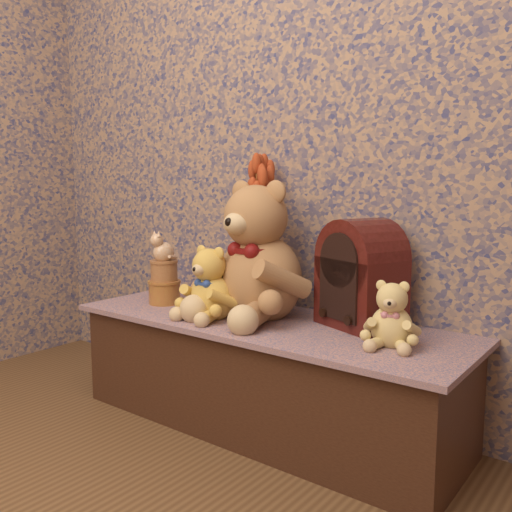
{
  "coord_description": "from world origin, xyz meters",
  "views": [
    {
      "loc": [
        1.15,
        -0.32,
        0.9
      ],
      "look_at": [
        0.0,
        1.2,
        0.64
      ],
      "focal_mm": 38.24,
      "sensor_mm": 36.0,
      "label": 1
    }
  ],
  "objects_px": {
    "ceramic_vase": "(261,284)",
    "cathedral_radio": "(361,273)",
    "teddy_large": "(260,244)",
    "cat_figurine": "(163,246)",
    "teddy_small": "(392,311)",
    "biscuit_tin_lower": "(165,292)",
    "teddy_medium": "(212,279)"
  },
  "relations": [
    {
      "from": "teddy_medium",
      "to": "ceramic_vase",
      "type": "bearing_deg",
      "value": 78.17
    },
    {
      "from": "teddy_medium",
      "to": "cat_figurine",
      "type": "bearing_deg",
      "value": 172.81
    },
    {
      "from": "ceramic_vase",
      "to": "biscuit_tin_lower",
      "type": "distance_m",
      "value": 0.41
    },
    {
      "from": "teddy_medium",
      "to": "teddy_small",
      "type": "distance_m",
      "value": 0.68
    },
    {
      "from": "teddy_large",
      "to": "teddy_small",
      "type": "relative_size",
      "value": 2.49
    },
    {
      "from": "cathedral_radio",
      "to": "ceramic_vase",
      "type": "bearing_deg",
      "value": -159.58
    },
    {
      "from": "biscuit_tin_lower",
      "to": "teddy_small",
      "type": "bearing_deg",
      "value": 0.6
    },
    {
      "from": "cathedral_radio",
      "to": "cat_figurine",
      "type": "xyz_separation_m",
      "value": [
        -0.81,
        -0.16,
        0.05
      ]
    },
    {
      "from": "cathedral_radio",
      "to": "biscuit_tin_lower",
      "type": "bearing_deg",
      "value": -147.7
    },
    {
      "from": "cat_figurine",
      "to": "ceramic_vase",
      "type": "bearing_deg",
      "value": 36.43
    },
    {
      "from": "teddy_large",
      "to": "teddy_medium",
      "type": "relative_size",
      "value": 1.89
    },
    {
      "from": "teddy_medium",
      "to": "biscuit_tin_lower",
      "type": "relative_size",
      "value": 2.24
    },
    {
      "from": "teddy_large",
      "to": "cat_figurine",
      "type": "bearing_deg",
      "value": -164.85
    },
    {
      "from": "cat_figurine",
      "to": "teddy_large",
      "type": "bearing_deg",
      "value": 22.38
    },
    {
      "from": "teddy_medium",
      "to": "cathedral_radio",
      "type": "height_order",
      "value": "cathedral_radio"
    },
    {
      "from": "biscuit_tin_lower",
      "to": "ceramic_vase",
      "type": "bearing_deg",
      "value": 23.79
    },
    {
      "from": "teddy_medium",
      "to": "teddy_small",
      "type": "xyz_separation_m",
      "value": [
        0.67,
        0.07,
        -0.03
      ]
    },
    {
      "from": "cathedral_radio",
      "to": "biscuit_tin_lower",
      "type": "height_order",
      "value": "cathedral_radio"
    },
    {
      "from": "teddy_small",
      "to": "teddy_large",
      "type": "bearing_deg",
      "value": 157.91
    },
    {
      "from": "teddy_small",
      "to": "cathedral_radio",
      "type": "bearing_deg",
      "value": 125.02
    },
    {
      "from": "cathedral_radio",
      "to": "biscuit_tin_lower",
      "type": "relative_size",
      "value": 2.93
    },
    {
      "from": "teddy_large",
      "to": "cat_figurine",
      "type": "relative_size",
      "value": 4.26
    },
    {
      "from": "ceramic_vase",
      "to": "teddy_large",
      "type": "bearing_deg",
      "value": -54.25
    },
    {
      "from": "ceramic_vase",
      "to": "cathedral_radio",
      "type": "bearing_deg",
      "value": -0.78
    },
    {
      "from": "teddy_medium",
      "to": "cat_figurine",
      "type": "xyz_separation_m",
      "value": [
        -0.31,
        0.06,
        0.1
      ]
    },
    {
      "from": "teddy_medium",
      "to": "teddy_small",
      "type": "relative_size",
      "value": 1.32
    },
    {
      "from": "cathedral_radio",
      "to": "cat_figurine",
      "type": "relative_size",
      "value": 2.95
    },
    {
      "from": "teddy_large",
      "to": "biscuit_tin_lower",
      "type": "relative_size",
      "value": 4.23
    },
    {
      "from": "teddy_small",
      "to": "biscuit_tin_lower",
      "type": "bearing_deg",
      "value": 165.23
    },
    {
      "from": "biscuit_tin_lower",
      "to": "cat_figurine",
      "type": "distance_m",
      "value": 0.19
    },
    {
      "from": "cathedral_radio",
      "to": "cat_figurine",
      "type": "distance_m",
      "value": 0.83
    },
    {
      "from": "teddy_small",
      "to": "cat_figurine",
      "type": "distance_m",
      "value": 1.0
    }
  ]
}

